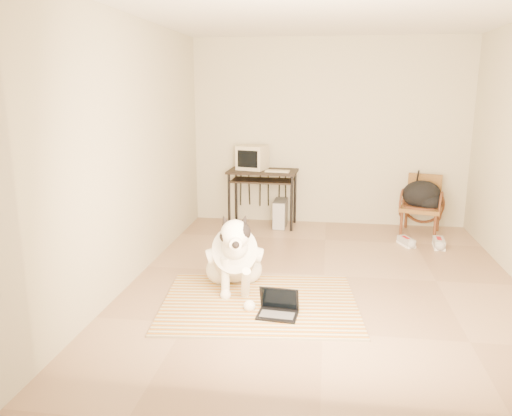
% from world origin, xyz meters
% --- Properties ---
extents(floor, '(4.50, 4.50, 0.00)m').
position_xyz_m(floor, '(0.00, 0.00, 0.00)').
color(floor, '#9F7D61').
rests_on(floor, ground).
extents(ceiling, '(4.50, 4.50, 0.00)m').
position_xyz_m(ceiling, '(0.00, 0.00, 2.70)').
color(ceiling, silver).
rests_on(ceiling, wall_back).
extents(wall_back, '(4.50, 0.00, 4.50)m').
position_xyz_m(wall_back, '(0.00, 2.25, 1.35)').
color(wall_back, beige).
rests_on(wall_back, floor).
extents(wall_front, '(4.50, 0.00, 4.50)m').
position_xyz_m(wall_front, '(0.00, -2.25, 1.35)').
color(wall_front, beige).
rests_on(wall_front, floor).
extents(wall_left, '(0.00, 4.50, 4.50)m').
position_xyz_m(wall_left, '(-2.00, 0.00, 1.35)').
color(wall_left, beige).
rests_on(wall_left, floor).
extents(rug, '(1.95, 1.57, 0.02)m').
position_xyz_m(rug, '(-0.60, -0.84, 0.01)').
color(rug, '#BC6919').
rests_on(rug, floor).
extents(dog, '(0.61, 1.15, 0.87)m').
position_xyz_m(dog, '(-0.89, -0.54, 0.35)').
color(dog, white).
rests_on(dog, rug).
extents(laptop, '(0.37, 0.28, 0.25)m').
position_xyz_m(laptop, '(-0.40, -1.08, 0.08)').
color(laptop, black).
rests_on(laptop, rug).
extents(computer_desk, '(1.01, 0.59, 0.83)m').
position_xyz_m(computer_desk, '(-0.93, 1.93, 0.71)').
color(computer_desk, black).
rests_on(computer_desk, floor).
extents(crt_monitor, '(0.46, 0.45, 0.35)m').
position_xyz_m(crt_monitor, '(-1.09, 2.02, 1.00)').
color(crt_monitor, beige).
rests_on(crt_monitor, computer_desk).
extents(desk_keyboard, '(0.35, 0.17, 0.02)m').
position_xyz_m(desk_keyboard, '(-0.70, 1.82, 0.84)').
color(desk_keyboard, beige).
rests_on(desk_keyboard, computer_desk).
extents(pc_tower, '(0.19, 0.43, 0.40)m').
position_xyz_m(pc_tower, '(-0.66, 1.90, 0.20)').
color(pc_tower, '#505053').
rests_on(pc_tower, floor).
extents(rattan_chair, '(0.66, 0.64, 0.81)m').
position_xyz_m(rattan_chair, '(1.32, 1.88, 0.41)').
color(rattan_chair, brown).
rests_on(rattan_chair, floor).
extents(backpack, '(0.52, 0.45, 0.38)m').
position_xyz_m(backpack, '(1.31, 1.80, 0.55)').
color(backpack, black).
rests_on(backpack, rattan_chair).
extents(sneaker_left, '(0.22, 0.32, 0.10)m').
position_xyz_m(sneaker_left, '(1.04, 1.23, 0.05)').
color(sneaker_left, white).
rests_on(sneaker_left, floor).
extents(sneaker_right, '(0.16, 0.34, 0.11)m').
position_xyz_m(sneaker_right, '(1.44, 1.21, 0.05)').
color(sneaker_right, white).
rests_on(sneaker_right, floor).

